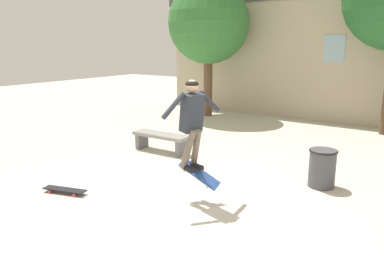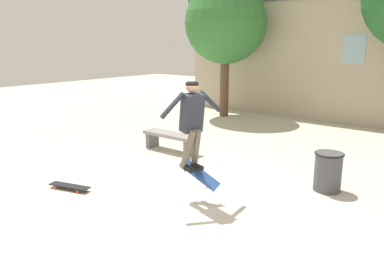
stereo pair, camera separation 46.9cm
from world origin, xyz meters
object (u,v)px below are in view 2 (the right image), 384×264
at_px(skater, 192,117).
at_px(skateboard_flipping, 199,174).
at_px(park_bench, 170,138).
at_px(skateboard_resting, 70,186).
at_px(tree_left, 226,23).
at_px(trash_bin, 328,171).

xyz_separation_m(skater, skateboard_flipping, (0.10, 0.08, -1.00)).
xyz_separation_m(park_bench, skateboard_resting, (0.26, -3.11, -0.27)).
relative_size(skater, skateboard_resting, 1.79).
height_order(park_bench, skateboard_resting, park_bench).
bearing_deg(tree_left, skateboard_flipping, -58.89).
height_order(park_bench, trash_bin, trash_bin).
relative_size(park_bench, trash_bin, 2.08).
bearing_deg(skateboard_flipping, trash_bin, 39.03).
distance_m(tree_left, skateboard_flipping, 8.46).
relative_size(trash_bin, skater, 0.48).
bearing_deg(trash_bin, park_bench, 178.28).
height_order(park_bench, skater, skater).
xyz_separation_m(trash_bin, skateboard_flipping, (-1.57, -1.85, 0.09)).
bearing_deg(skateboard_flipping, skater, -149.43).
bearing_deg(skateboard_resting, skater, -169.71).
relative_size(skateboard_flipping, skateboard_resting, 0.83).
bearing_deg(tree_left, skateboard_resting, -76.46).
distance_m(park_bench, trash_bin, 4.03).
distance_m(trash_bin, skateboard_flipping, 2.43).
relative_size(trash_bin, skateboard_resting, 0.86).
xyz_separation_m(tree_left, park_bench, (1.65, -4.83, -3.05)).
bearing_deg(skateboard_resting, tree_left, -92.99).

